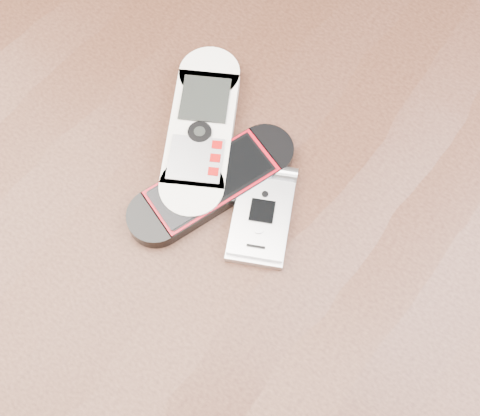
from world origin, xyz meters
name	(u,v)px	position (x,y,z in m)	size (l,w,h in m)	color
ground	(238,367)	(0.00, 0.00, 0.00)	(4.00, 4.00, 0.00)	#472B19
table	(236,251)	(0.00, 0.00, 0.64)	(1.20, 0.80, 0.75)	black
nokia_white	(201,131)	(-0.07, 0.04, 0.76)	(0.06, 0.17, 0.02)	white
nokia_black_red	(212,184)	(-0.03, 0.00, 0.76)	(0.05, 0.16, 0.02)	black
motorola_razr	(261,217)	(0.02, 0.01, 0.76)	(0.05, 0.09, 0.01)	silver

